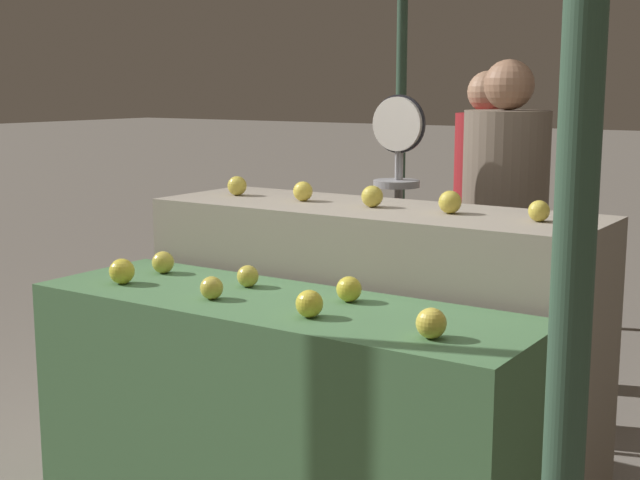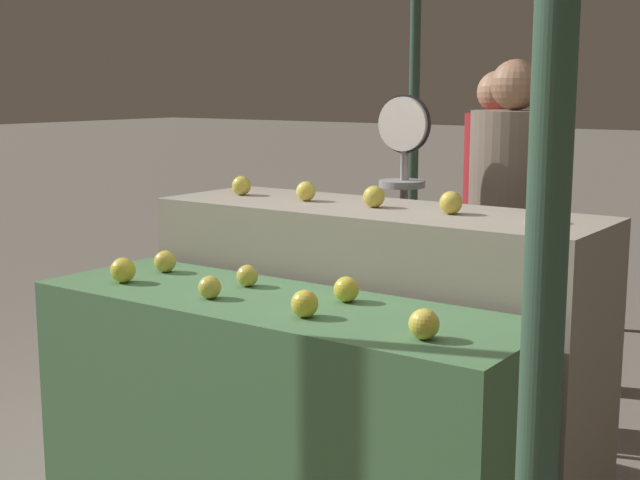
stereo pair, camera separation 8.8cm
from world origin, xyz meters
name	(u,v)px [view 2 (the right image)]	position (x,y,z in m)	size (l,w,h in m)	color
display_counter_front	(276,430)	(0.00, 0.00, 0.44)	(1.71, 0.55, 0.88)	#4C7A4C
display_counter_back	(373,352)	(0.00, 0.60, 0.56)	(1.71, 0.55, 1.11)	gray
apple_front_0	(123,270)	(-0.59, -0.10, 0.92)	(0.09, 0.09, 0.09)	gold
apple_front_1	(210,287)	(-0.19, -0.10, 0.91)	(0.07, 0.07, 0.07)	gold
apple_front_2	(305,304)	(0.20, -0.11, 0.92)	(0.08, 0.08, 0.08)	gold
apple_front_3	(424,324)	(0.60, -0.12, 0.92)	(0.08, 0.08, 0.08)	yellow
apple_front_4	(165,261)	(-0.60, 0.11, 0.92)	(0.08, 0.08, 0.08)	gold
apple_front_5	(247,276)	(-0.20, 0.10, 0.91)	(0.07, 0.07, 0.07)	gold
apple_front_6	(346,289)	(0.20, 0.12, 0.92)	(0.08, 0.08, 0.08)	gold
apple_back_0	(241,186)	(-0.64, 0.60, 1.15)	(0.08, 0.08, 0.08)	gold
apple_back_1	(306,191)	(-0.31, 0.60, 1.15)	(0.08, 0.08, 0.08)	yellow
apple_back_2	(375,197)	(0.00, 0.59, 1.15)	(0.08, 0.08, 0.08)	gold
apple_back_3	(451,203)	(0.31, 0.60, 1.15)	(0.08, 0.08, 0.08)	gold
apple_back_4	(539,212)	(0.64, 0.59, 1.15)	(0.07, 0.07, 0.07)	gold
produce_scale	(403,195)	(-0.20, 1.15, 1.09)	(0.25, 0.20, 1.52)	#99999E
person_vendor_at_scale	(511,223)	(0.16, 1.48, 0.96)	(0.47, 0.47, 1.67)	#2D2D38
person_customer_left	(494,205)	(-0.18, 2.06, 0.95)	(0.44, 0.44, 1.63)	#2D2D38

